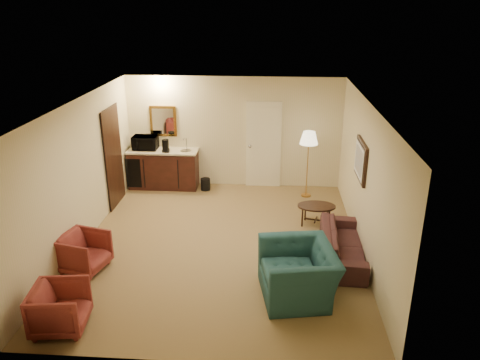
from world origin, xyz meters
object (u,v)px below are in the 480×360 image
(microwave, at_px, (145,141))
(coffee_maker, at_px, (166,146))
(floor_lamp, at_px, (308,164))
(coffee_table, at_px, (316,215))
(teal_armchair, at_px, (298,265))
(wetbar_cabinet, at_px, (164,169))
(rose_chair_far, at_px, (60,306))
(waste_bin, at_px, (205,184))
(sofa, at_px, (343,239))
(rose_chair_near, at_px, (84,250))

(microwave, height_order, coffee_maker, microwave)
(floor_lamp, bearing_deg, coffee_maker, 176.47)
(coffee_table, bearing_deg, teal_armchair, -101.08)
(wetbar_cabinet, relative_size, rose_chair_far, 2.31)
(microwave, bearing_deg, coffee_maker, -17.69)
(wetbar_cabinet, height_order, rose_chair_far, wetbar_cabinet)
(wetbar_cabinet, bearing_deg, waste_bin, -6.77)
(sofa, distance_m, microwave, 5.28)
(rose_chair_near, xyz_separation_m, coffee_maker, (0.61, 3.60, 0.71))
(coffee_table, height_order, floor_lamp, floor_lamp)
(floor_lamp, distance_m, waste_bin, 2.43)
(sofa, bearing_deg, coffee_table, 19.51)
(wetbar_cabinet, distance_m, coffee_table, 3.90)
(rose_chair_near, bearing_deg, sofa, -66.96)
(coffee_table, distance_m, coffee_maker, 3.84)
(sofa, bearing_deg, floor_lamp, 13.17)
(teal_armchair, xyz_separation_m, waste_bin, (-1.97, 4.08, -0.39))
(waste_bin, bearing_deg, sofa, -46.31)
(floor_lamp, bearing_deg, waste_bin, 175.11)
(sofa, relative_size, waste_bin, 6.59)
(floor_lamp, xyz_separation_m, coffee_maker, (-3.24, 0.20, 0.30))
(floor_lamp, relative_size, coffee_maker, 5.18)
(coffee_table, xyz_separation_m, microwave, (-3.86, 1.85, 0.90))
(teal_armchair, bearing_deg, microwave, -151.61)
(teal_armchair, bearing_deg, coffee_table, 158.73)
(waste_bin, bearing_deg, coffee_table, -34.53)
(wetbar_cabinet, bearing_deg, floor_lamp, -5.46)
(rose_chair_near, height_order, coffee_table, rose_chair_near)
(rose_chair_far, distance_m, coffee_maker, 5.14)
(rose_chair_near, xyz_separation_m, coffee_table, (3.95, 1.92, -0.14))
(waste_bin, bearing_deg, teal_armchair, -64.18)
(sofa, relative_size, coffee_maker, 6.23)
(wetbar_cabinet, distance_m, floor_lamp, 3.38)
(floor_lamp, distance_m, microwave, 3.80)
(microwave, bearing_deg, sofa, -35.55)
(floor_lamp, height_order, waste_bin, floor_lamp)
(microwave, distance_m, coffee_maker, 0.55)
(coffee_table, bearing_deg, sofa, -74.28)
(coffee_table, distance_m, floor_lamp, 1.58)
(wetbar_cabinet, distance_m, coffee_maker, 0.63)
(rose_chair_near, bearing_deg, wetbar_cabinet, 6.43)
(waste_bin, bearing_deg, microwave, 173.06)
(sofa, distance_m, coffee_table, 1.30)
(waste_bin, height_order, microwave, microwave)
(sofa, bearing_deg, rose_chair_far, 121.81)
(sofa, height_order, rose_chair_far, sofa)
(teal_armchair, height_order, rose_chair_far, teal_armchair)
(sofa, height_order, microwave, microwave)
(teal_armchair, bearing_deg, rose_chair_near, -108.00)
(rose_chair_far, relative_size, floor_lamp, 0.47)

